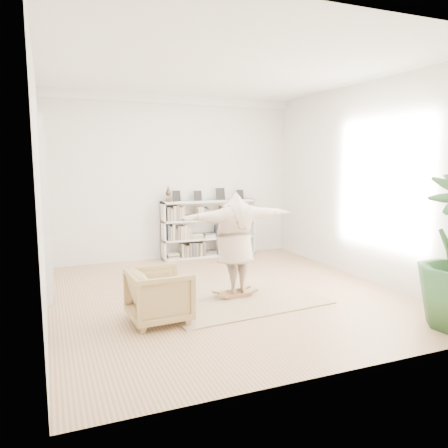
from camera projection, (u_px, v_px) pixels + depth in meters
name	position (u px, v px, depth m)	size (l,w,h in m)	color
floor	(225.00, 293.00, 7.26)	(6.00, 6.00, 0.00)	olive
room_shell	(174.00, 99.00, 9.46)	(6.00, 6.00, 6.00)	silver
doors	(45.00, 209.00, 7.24)	(0.09, 1.78, 2.92)	white
bookshelf	(209.00, 229.00, 10.03)	(2.20, 0.35, 1.64)	silver
armchair	(159.00, 296.00, 5.94)	(0.78, 0.81, 0.73)	tan
rug	(235.00, 296.00, 7.06)	(2.50, 2.00, 0.02)	tan
rocker_board	(235.00, 293.00, 7.05)	(0.52, 0.34, 0.10)	#925B3A
person	(235.00, 241.00, 6.93)	(1.98, 0.54, 1.61)	#C7AD95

